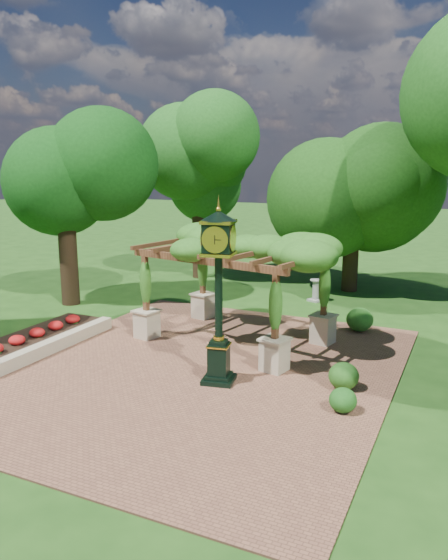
% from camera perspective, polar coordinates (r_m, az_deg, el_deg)
% --- Properties ---
extents(ground, '(120.00, 120.00, 0.00)m').
position_cam_1_polar(ground, '(14.19, -4.37, -10.67)').
color(ground, '#1E4714').
rests_on(ground, ground).
extents(brick_plaza, '(10.00, 12.00, 0.04)m').
position_cam_1_polar(brick_plaza, '(15.00, -2.47, -9.27)').
color(brick_plaza, brown).
rests_on(brick_plaza, ground).
extents(border_wall, '(0.35, 5.00, 0.40)m').
position_cam_1_polar(border_wall, '(17.09, -17.18, -6.47)').
color(border_wall, '#C6B793').
rests_on(border_wall, ground).
extents(flower_bed, '(1.50, 5.00, 0.36)m').
position_cam_1_polar(flower_bed, '(17.69, -19.35, -6.05)').
color(flower_bed, red).
rests_on(flower_bed, ground).
extents(pedestal_clock, '(1.03, 1.03, 4.43)m').
position_cam_1_polar(pedestal_clock, '(13.34, -0.57, -0.14)').
color(pedestal_clock, black).
rests_on(pedestal_clock, brick_plaza).
extents(pergola, '(6.07, 4.46, 3.46)m').
position_cam_1_polar(pergola, '(16.58, 1.03, 2.95)').
color(pergola, '#C1B090').
rests_on(pergola, brick_plaza).
extents(sundial, '(0.64, 0.64, 0.90)m').
position_cam_1_polar(sundial, '(22.35, 9.55, -1.21)').
color(sundial, '#989890').
rests_on(sundial, ground).
extents(shrub_front, '(0.70, 0.70, 0.56)m').
position_cam_1_polar(shrub_front, '(12.72, 12.32, -12.16)').
color(shrub_front, '#1C5317').
rests_on(shrub_front, brick_plaza).
extents(shrub_mid, '(0.91, 0.91, 0.67)m').
position_cam_1_polar(shrub_mid, '(13.90, 12.40, -9.76)').
color(shrub_mid, '#235517').
rests_on(shrub_mid, brick_plaza).
extents(shrub_back, '(1.13, 1.13, 0.79)m').
position_cam_1_polar(shrub_back, '(18.57, 14.00, -4.04)').
color(shrub_back, '#27621C').
rests_on(shrub_back, brick_plaza).
extents(tree_west_near, '(4.48, 4.48, 8.23)m').
position_cam_1_polar(tree_west_near, '(21.89, -16.52, 12.06)').
color(tree_west_near, black).
rests_on(tree_west_near, ground).
extents(tree_west_far, '(4.18, 4.18, 8.11)m').
position_cam_1_polar(tree_west_far, '(26.26, -2.66, 12.28)').
color(tree_west_far, '#332113').
rests_on(tree_west_far, ground).
extents(tree_north, '(4.82, 4.82, 7.16)m').
position_cam_1_polar(tree_north, '(23.99, 13.48, 10.46)').
color(tree_north, '#312313').
rests_on(tree_north, ground).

